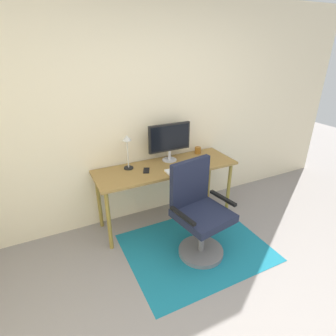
{
  "coord_description": "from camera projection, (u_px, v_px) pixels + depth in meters",
  "views": [
    {
      "loc": [
        -1.25,
        -0.79,
        2.09
      ],
      "look_at": [
        -0.08,
        1.6,
        0.86
      ],
      "focal_mm": 28.87,
      "sensor_mm": 36.0,
      "label": 1
    }
  ],
  "objects": [
    {
      "name": "keyboard",
      "position": [
        183.0,
        169.0,
        3.12
      ],
      "size": [
        0.43,
        0.13,
        0.02
      ],
      "primitive_type": "cube",
      "color": "white",
      "rests_on": "desk"
    },
    {
      "name": "wall_back",
      "position": [
        152.0,
        115.0,
        3.27
      ],
      "size": [
        6.0,
        0.1,
        2.6
      ],
      "primitive_type": "cube",
      "color": "beige",
      "rests_on": "ground"
    },
    {
      "name": "cell_phone",
      "position": [
        146.0,
        170.0,
        3.1
      ],
      "size": [
        0.12,
        0.16,
        0.01
      ],
      "primitive_type": "cube",
      "rotation": [
        0.0,
        0.0,
        -0.43
      ],
      "color": "black",
      "rests_on": "desk"
    },
    {
      "name": "desk",
      "position": [
        166.0,
        172.0,
        3.25
      ],
      "size": [
        1.7,
        0.57,
        0.76
      ],
      "color": "olive",
      "rests_on": "ground"
    },
    {
      "name": "monitor",
      "position": [
        169.0,
        139.0,
        3.26
      ],
      "size": [
        0.54,
        0.18,
        0.47
      ],
      "color": "#B2B2B7",
      "rests_on": "desk"
    },
    {
      "name": "coffee_cup",
      "position": [
        198.0,
        150.0,
        3.57
      ],
      "size": [
        0.08,
        0.08,
        0.09
      ],
      "primitive_type": "cylinder",
      "color": "#92581D",
      "rests_on": "desk"
    },
    {
      "name": "desk_lamp",
      "position": [
        127.0,
        146.0,
        3.04
      ],
      "size": [
        0.11,
        0.11,
        0.41
      ],
      "color": "black",
      "rests_on": "desk"
    },
    {
      "name": "office_chair",
      "position": [
        199.0,
        215.0,
        2.81
      ],
      "size": [
        0.64,
        0.58,
        1.03
      ],
      "rotation": [
        0.0,
        0.0,
        0.17
      ],
      "color": "slate",
      "rests_on": "ground"
    },
    {
      "name": "computer_mouse",
      "position": [
        202.0,
        163.0,
        3.27
      ],
      "size": [
        0.06,
        0.1,
        0.03
      ],
      "primitive_type": "ellipsoid",
      "color": "black",
      "rests_on": "desk"
    },
    {
      "name": "area_rug",
      "position": [
        196.0,
        247.0,
        3.04
      ],
      "size": [
        1.52,
        1.21,
        0.01
      ],
      "primitive_type": "cube",
      "color": "#166C83",
      "rests_on": "ground"
    }
  ]
}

